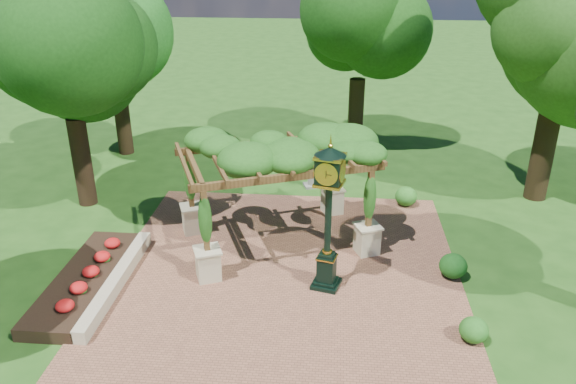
{
  "coord_description": "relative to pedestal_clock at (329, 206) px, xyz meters",
  "views": [
    {
      "loc": [
        1.27,
        -12.21,
        8.82
      ],
      "look_at": [
        0.0,
        2.5,
        2.2
      ],
      "focal_mm": 35.0,
      "sensor_mm": 36.0,
      "label": 1
    }
  ],
  "objects": [
    {
      "name": "sundial",
      "position": [
        -0.75,
        6.96,
        -2.07
      ],
      "size": [
        0.69,
        0.69,
        1.0
      ],
      "rotation": [
        0.0,
        0.0,
        0.3
      ],
      "color": "gray",
      "rests_on": "ground"
    },
    {
      "name": "brick_plaza",
      "position": [
        -1.19,
        -0.04,
        -2.48
      ],
      "size": [
        10.0,
        12.0,
        0.04
      ],
      "primitive_type": "cube",
      "color": "brown",
      "rests_on": "ground"
    },
    {
      "name": "shrub_front",
      "position": [
        3.56,
        -2.06,
        -2.15
      ],
      "size": [
        0.89,
        0.89,
        0.62
      ],
      "primitive_type": "ellipsoid",
      "rotation": [
        0.0,
        0.0,
        -0.36
      ],
      "color": "#235F1B",
      "rests_on": "brick_plaza"
    },
    {
      "name": "tree_west_far",
      "position": [
        -9.33,
        10.11,
        2.36
      ],
      "size": [
        4.52,
        4.52,
        7.07
      ],
      "color": "black",
      "rests_on": "ground"
    },
    {
      "name": "border_wall",
      "position": [
        -5.79,
        -0.54,
        -2.3
      ],
      "size": [
        0.35,
        5.0,
        0.4
      ],
      "primitive_type": "cube",
      "color": "#C6B793",
      "rests_on": "ground"
    },
    {
      "name": "shrub_back",
      "position": [
        2.75,
        5.47,
        -2.11
      ],
      "size": [
        0.84,
        0.84,
        0.7
      ],
      "primitive_type": "ellipsoid",
      "rotation": [
        0.0,
        0.0,
        -0.09
      ],
      "color": "#29691E",
      "rests_on": "brick_plaza"
    },
    {
      "name": "tree_east_far",
      "position": [
        7.67,
        6.68,
        4.44
      ],
      "size": [
        5.27,
        5.27,
        10.11
      ],
      "color": "black",
      "rests_on": "ground"
    },
    {
      "name": "flower_bed",
      "position": [
        -6.69,
        -0.54,
        -2.32
      ],
      "size": [
        1.5,
        5.0,
        0.36
      ],
      "primitive_type": "cube",
      "color": "red",
      "rests_on": "ground"
    },
    {
      "name": "tree_north",
      "position": [
        1.06,
        12.62,
        2.84
      ],
      "size": [
        4.24,
        4.24,
        7.8
      ],
      "color": "#312313",
      "rests_on": "ground"
    },
    {
      "name": "pergola",
      "position": [
        -1.62,
        2.39,
        0.43
      ],
      "size": [
        6.59,
        5.4,
        3.57
      ],
      "rotation": [
        0.0,
        0.0,
        0.39
      ],
      "color": "beige",
      "rests_on": "brick_plaza"
    },
    {
      "name": "tree_west_near",
      "position": [
        -8.85,
        4.74,
        3.21
      ],
      "size": [
        4.36,
        4.36,
        8.32
      ],
      "color": "black",
      "rests_on": "ground"
    },
    {
      "name": "shrub_mid",
      "position": [
        3.58,
        0.76,
        -2.11
      ],
      "size": [
        1.01,
        1.01,
        0.71
      ],
      "primitive_type": "ellipsoid",
      "rotation": [
        0.0,
        0.0,
        0.34
      ],
      "color": "#154814",
      "rests_on": "brick_plaza"
    },
    {
      "name": "ground",
      "position": [
        -1.19,
        -1.04,
        -2.5
      ],
      "size": [
        120.0,
        120.0,
        0.0
      ],
      "primitive_type": "plane",
      "color": "#1E4714",
      "rests_on": "ground"
    },
    {
      "name": "pedestal_clock",
      "position": [
        0.0,
        0.0,
        0.0
      ],
      "size": [
        1.0,
        1.0,
        4.18
      ],
      "rotation": [
        0.0,
        0.0,
        -0.25
      ],
      "color": "black",
      "rests_on": "brick_plaza"
    }
  ]
}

